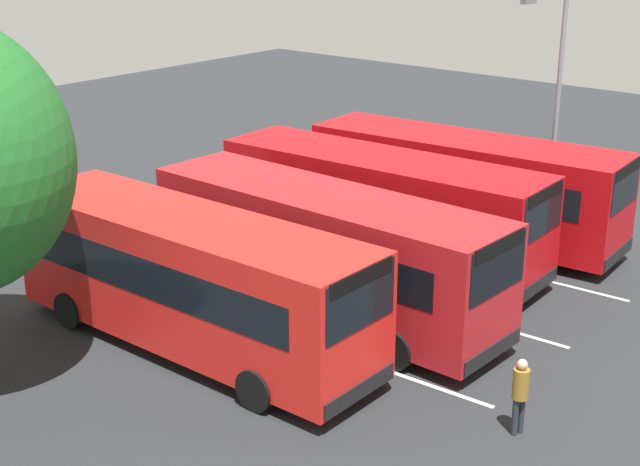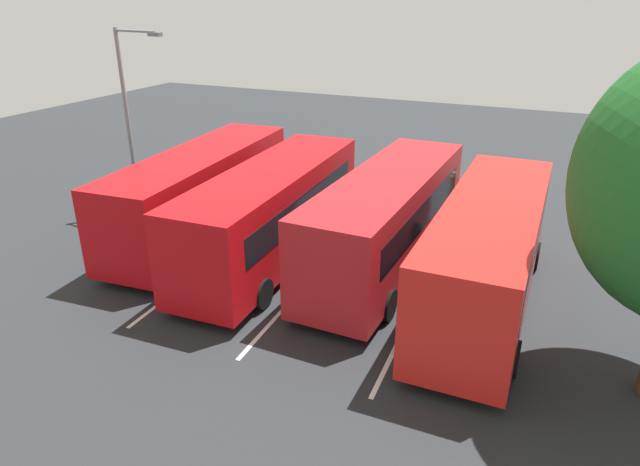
# 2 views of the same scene
# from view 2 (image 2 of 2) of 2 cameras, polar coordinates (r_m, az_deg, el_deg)

# --- Properties ---
(ground_plane) EXTENTS (63.07, 63.07, 0.00)m
(ground_plane) POSITION_cam_2_polar(r_m,az_deg,el_deg) (19.31, 0.66, -2.86)
(ground_plane) COLOR #232628
(bus_far_left) EXTENTS (9.79, 2.73, 3.20)m
(bus_far_left) POSITION_cam_2_polar(r_m,az_deg,el_deg) (16.67, 16.68, -1.65)
(bus_far_left) COLOR red
(bus_far_left) RESTS_ON ground
(bus_center_left) EXTENTS (9.81, 2.79, 3.20)m
(bus_center_left) POSITION_cam_2_polar(r_m,az_deg,el_deg) (18.38, 6.81, 1.55)
(bus_center_left) COLOR #AD191E
(bus_center_left) RESTS_ON ground
(bus_center_right) EXTENTS (9.87, 2.97, 3.20)m
(bus_center_right) POSITION_cam_2_polar(r_m,az_deg,el_deg) (18.92, -4.85, 2.28)
(bus_center_right) COLOR #B70C11
(bus_center_right) RESTS_ON ground
(bus_far_right) EXTENTS (9.93, 3.24, 3.20)m
(bus_far_right) POSITION_cam_2_polar(r_m,az_deg,el_deg) (21.21, -11.97, 4.19)
(bus_far_right) COLOR #B70C11
(bus_far_right) RESTS_ON ground
(pedestrian) EXTENTS (0.40, 0.40, 1.62)m
(pedestrian) POSITION_cam_2_polar(r_m,az_deg,el_deg) (24.23, 15.89, 4.18)
(pedestrian) COLOR #232833
(pedestrian) RESTS_ON ground
(street_lamp) EXTENTS (0.46, 2.40, 7.30)m
(street_lamp) POSITION_cam_2_polar(r_m,az_deg,el_deg) (23.58, -18.66, 11.60)
(street_lamp) COLOR gray
(street_lamp) RESTS_ON ground
(lane_stripe_outer_left) EXTENTS (12.20, 0.63, 0.01)m
(lane_stripe_outer_left) POSITION_cam_2_polar(r_m,az_deg,el_deg) (18.32, 10.86, -4.81)
(lane_stripe_outer_left) COLOR silver
(lane_stripe_outer_left) RESTS_ON ground
(lane_stripe_inner_left) EXTENTS (12.20, 0.63, 0.01)m
(lane_stripe_inner_left) POSITION_cam_2_polar(r_m,az_deg,el_deg) (19.30, 0.66, -2.85)
(lane_stripe_inner_left) COLOR silver
(lane_stripe_inner_left) RESTS_ON ground
(lane_stripe_inner_right) EXTENTS (12.20, 0.63, 0.01)m
(lane_stripe_inner_right) POSITION_cam_2_polar(r_m,az_deg,el_deg) (20.85, -8.27, -1.05)
(lane_stripe_inner_right) COLOR silver
(lane_stripe_inner_right) RESTS_ON ground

